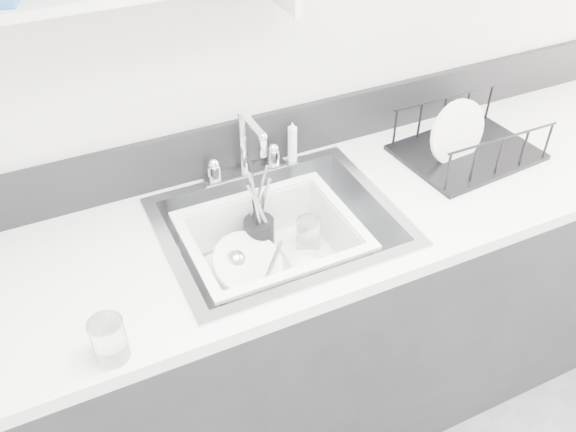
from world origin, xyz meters
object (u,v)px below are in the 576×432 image
counter_run (281,333)px  wash_tub (272,253)px  sink (280,247)px  dish_rack (470,135)px

counter_run → wash_tub: (-0.04, -0.02, 0.38)m
counter_run → wash_tub: size_ratio=6.95×
counter_run → sink: 0.37m
counter_run → dish_rack: 0.86m
wash_tub → dish_rack: (0.71, 0.08, 0.15)m
sink → counter_run: bearing=0.0°
sink → dish_rack: dish_rack is taller
wash_tub → dish_rack: dish_rack is taller
wash_tub → dish_rack: 0.73m
sink → wash_tub: 0.04m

